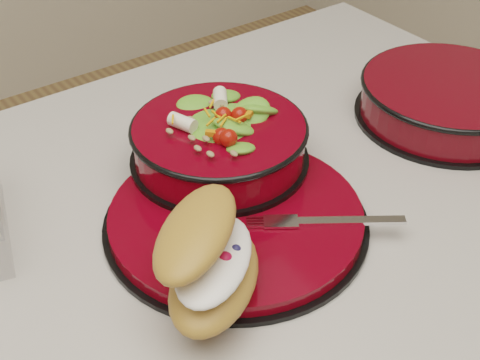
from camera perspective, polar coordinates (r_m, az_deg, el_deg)
dinner_plate at (r=0.72m, az=-0.26°, el=-3.24°), size 0.29×0.29×0.02m
salad_bowl at (r=0.76m, az=-1.80°, el=3.69°), size 0.21×0.21×0.09m
croissant at (r=0.60m, az=-2.57°, el=-6.69°), size 0.15×0.16×0.08m
fork at (r=0.70m, az=7.63°, el=-3.50°), size 0.13×0.10×0.00m
extra_bowl at (r=0.93m, az=17.36°, el=6.68°), size 0.24×0.24×0.05m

